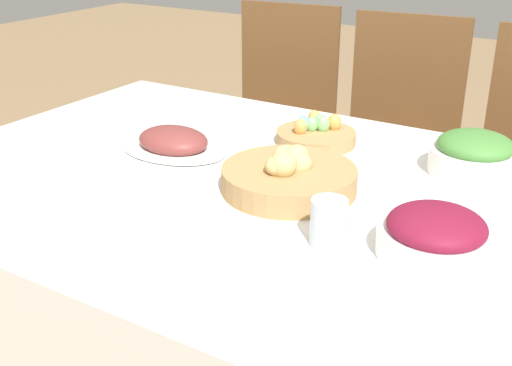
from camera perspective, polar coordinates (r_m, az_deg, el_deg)
dining_table at (r=1.71m, az=0.80°, el=-11.25°), size 1.79×1.17×0.73m
chair_far_center at (r=2.43m, az=12.20°, el=3.20°), size 0.46×0.46×0.98m
chair_far_left at (r=2.62m, az=1.87°, el=5.26°), size 0.46×0.46×0.98m
bread_basket at (r=1.48m, az=2.94°, el=0.63°), size 0.31×0.31×0.11m
egg_basket at (r=1.79m, az=5.35°, el=4.34°), size 0.22×0.22×0.08m
ham_platter at (r=1.74m, az=-7.36°, el=3.61°), size 0.31×0.22×0.07m
beet_salad_bowl at (r=1.25m, az=15.67°, el=-4.46°), size 0.22×0.22×0.10m
green_salad_bowl at (r=1.66m, az=18.82°, el=2.41°), size 0.22×0.22×0.11m
dinner_plate at (r=1.25m, az=-8.63°, el=-5.94°), size 0.28×0.28×0.01m
fork at (r=1.35m, az=-14.05°, el=-4.12°), size 0.02×0.17×0.00m
knife at (r=1.16m, az=-2.26°, el=-8.22°), size 0.02×0.17×0.00m
spoon at (r=1.15m, az=-1.00°, el=-8.64°), size 0.02×0.17×0.00m
drinking_cup at (r=1.25m, az=6.48°, el=-3.51°), size 0.07×0.07×0.10m
butter_dish at (r=1.54m, az=-12.41°, el=0.19°), size 0.12×0.07×0.03m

